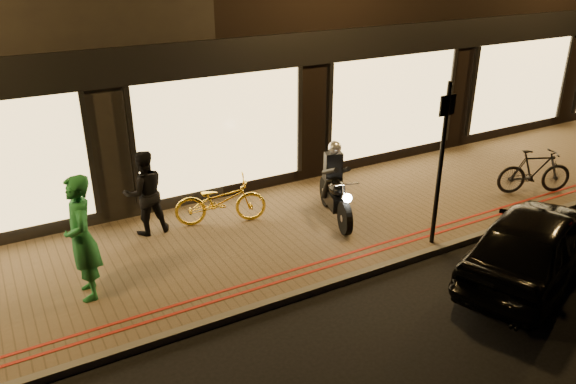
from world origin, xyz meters
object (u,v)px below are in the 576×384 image
object	(u,v)px
sign_post	(441,157)
person_green	(82,238)
motorcycle	(335,190)
bicycle_gold	(220,201)
parked_car	(534,242)

from	to	relation	value
sign_post	person_green	size ratio (longest dim) A/B	1.50
motorcycle	sign_post	distance (m)	2.27
bicycle_gold	parked_car	xyz separation A→B (m)	(3.85, -4.20, 0.06)
motorcycle	parked_car	size ratio (longest dim) A/B	0.50
bicycle_gold	sign_post	bearing A→B (deg)	-113.23
sign_post	parked_car	world-z (taller)	sign_post
bicycle_gold	parked_car	distance (m)	5.70
motorcycle	sign_post	world-z (taller)	sign_post
person_green	parked_car	bearing A→B (deg)	70.19
motorcycle	person_green	xyz separation A→B (m)	(-4.86, -0.39, 0.39)
motorcycle	bicycle_gold	size ratio (longest dim) A/B	1.06
sign_post	person_green	distance (m)	6.06
parked_car	motorcycle	bearing A→B (deg)	6.96
sign_post	person_green	bearing A→B (deg)	167.14
motorcycle	bicycle_gold	xyz separation A→B (m)	(-2.07, 0.92, -0.15)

